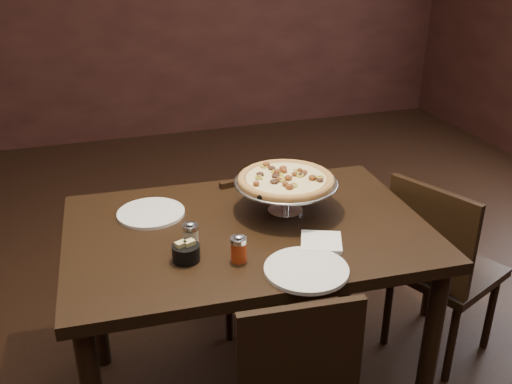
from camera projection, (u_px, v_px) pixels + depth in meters
name	position (u px, v px, depth m)	size (l,w,h in m)	color
room	(280.00, 65.00, 1.90)	(6.04, 7.04, 2.84)	black
dining_table	(247.00, 252.00, 2.14)	(1.36, 0.94, 0.82)	black
pizza_stand	(286.00, 180.00, 2.15)	(0.40, 0.40, 0.16)	silver
parmesan_shaker	(191.00, 235.00, 1.94)	(0.06, 0.06, 0.10)	beige
pepper_flake_shaker	(239.00, 249.00, 1.86)	(0.06, 0.06, 0.10)	maroon
packet_caddy	(186.00, 252.00, 1.87)	(0.09, 0.09, 0.07)	black
napkin_stack	(321.00, 242.00, 1.98)	(0.14, 0.14, 0.01)	white
plate_left	(151.00, 213.00, 2.18)	(0.26, 0.26, 0.01)	white
plate_near	(306.00, 270.00, 1.82)	(0.27, 0.27, 0.01)	white
serving_spatula	(264.00, 192.00, 2.06)	(0.15, 0.15, 0.02)	silver
chair_far	(249.00, 240.00, 2.72)	(0.46, 0.46, 0.85)	black
chair_side	(439.00, 264.00, 2.49)	(0.54, 0.54, 0.88)	black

